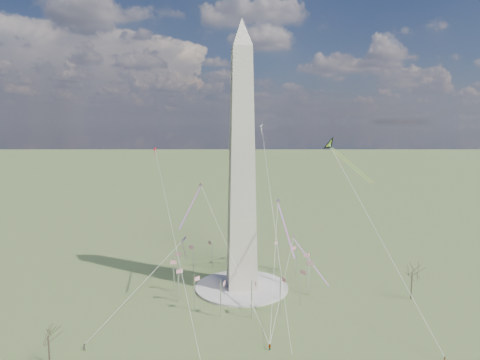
{
  "coord_description": "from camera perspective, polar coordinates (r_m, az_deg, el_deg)",
  "views": [
    {
      "loc": [
        -19.5,
        -157.41,
        63.93
      ],
      "look_at": [
        -0.67,
        0.0,
        42.34
      ],
      "focal_mm": 32.0,
      "sensor_mm": 36.0,
      "label": 1
    }
  ],
  "objects": [
    {
      "name": "person_west",
      "position": [
        136.65,
        -20.05,
        -20.21
      ],
      "size": [
        1.01,
        0.86,
        1.81
      ],
      "primitive_type": "imported",
      "rotation": [
        0.0,
        0.0,
        2.92
      ],
      "color": "gray",
      "rests_on": "ground"
    },
    {
      "name": "plaza",
      "position": [
        170.86,
        0.23,
        -14.07
      ],
      "size": [
        36.0,
        36.0,
        0.8
      ],
      "primitive_type": "cylinder",
      "color": "#BCB3AC",
      "rests_on": "ground"
    },
    {
      "name": "person_east",
      "position": [
        135.59,
        25.62,
        -20.77
      ],
      "size": [
        0.72,
        0.56,
        1.75
      ],
      "primitive_type": "imported",
      "rotation": [
        0.0,
        0.0,
        3.38
      ],
      "color": "gray",
      "rests_on": "ground"
    },
    {
      "name": "flagpole_ring",
      "position": [
        168.43,
        0.23,
        -11.9
      ],
      "size": [
        54.4,
        54.4,
        13.0
      ],
      "color": "silver",
      "rests_on": "ground"
    },
    {
      "name": "kite_small_red",
      "position": [
        195.98,
        -11.27,
        3.96
      ],
      "size": [
        1.64,
        1.42,
        4.22
      ],
      "rotation": [
        0.0,
        0.0,
        3.22
      ],
      "color": "red",
      "rests_on": "ground"
    },
    {
      "name": "kite_delta_black",
      "position": [
        176.03,
        12.13,
        4.38
      ],
      "size": [
        17.71,
        19.03,
        17.47
      ],
      "rotation": [
        0.0,
        0.0,
        3.87
      ],
      "color": "black",
      "rests_on": "ground"
    },
    {
      "name": "kite_small_white",
      "position": [
        208.26,
        2.86,
        7.14
      ],
      "size": [
        1.27,
        2.16,
        5.15
      ],
      "rotation": [
        0.0,
        0.0,
        2.82
      ],
      "color": "white",
      "rests_on": "ground"
    },
    {
      "name": "washington_monument",
      "position": [
        159.42,
        0.24,
        2.0
      ],
      "size": [
        15.56,
        15.56,
        100.0
      ],
      "color": "#B1AC94",
      "rests_on": "plaza"
    },
    {
      "name": "ground",
      "position": [
        171.01,
        0.23,
        -14.2
      ],
      "size": [
        2000.0,
        2000.0,
        0.0
      ],
      "primitive_type": "plane",
      "color": "#526633",
      "rests_on": "ground"
    },
    {
      "name": "tree_far",
      "position": [
        130.74,
        -24.25,
        -18.21
      ],
      "size": [
        6.55,
        6.55,
        11.46
      ],
      "color": "#46372A",
      "rests_on": "ground"
    },
    {
      "name": "person_centre",
      "position": [
        129.67,
        3.98,
        -21.32
      ],
      "size": [
        1.21,
        0.8,
        1.92
      ],
      "primitive_type": "imported",
      "rotation": [
        0.0,
        0.0,
        3.47
      ],
      "color": "gray",
      "rests_on": "ground"
    },
    {
      "name": "tree_near",
      "position": [
        169.52,
        22.0,
        -11.14
      ],
      "size": [
        8.55,
        8.55,
        14.96
      ],
      "color": "#46372A",
      "rests_on": "ground"
    },
    {
      "name": "kite_streamer_mid",
      "position": [
        157.92,
        -6.24,
        -2.71
      ],
      "size": [
        9.35,
        18.69,
        13.72
      ],
      "rotation": [
        0.0,
        0.0,
        2.72
      ],
      "color": "#FF4128",
      "rests_on": "ground"
    },
    {
      "name": "kite_diamond_purple",
      "position": [
        172.78,
        -7.48,
        -8.15
      ],
      "size": [
        2.13,
        3.3,
        10.09
      ],
      "rotation": [
        0.0,
        0.0,
        2.6
      ],
      "color": "#39176A",
      "rests_on": "ground"
    },
    {
      "name": "kite_streamer_right",
      "position": [
        167.89,
        8.7,
        -9.69
      ],
      "size": [
        9.92,
        19.54,
        14.39
      ],
      "rotation": [
        0.0,
        0.0,
        3.57
      ],
      "color": "#FF4128",
      "rests_on": "ground"
    },
    {
      "name": "kite_streamer_left",
      "position": [
        149.42,
        5.78,
        -5.27
      ],
      "size": [
        2.25,
        22.71,
        15.59
      ],
      "rotation": [
        0.0,
        0.0,
        3.18
      ],
      "color": "#FF4128",
      "rests_on": "ground"
    }
  ]
}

